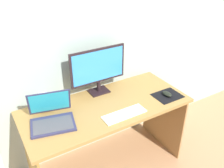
{
  "coord_description": "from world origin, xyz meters",
  "views": [
    {
      "loc": [
        -0.84,
        -1.52,
        1.93
      ],
      "look_at": [
        0.05,
        -0.02,
        0.94
      ],
      "focal_mm": 39.21,
      "sensor_mm": 36.0,
      "label": 1
    }
  ],
  "objects": [
    {
      "name": "mousepad",
      "position": [
        0.56,
        -0.15,
        0.74
      ],
      "size": [
        0.25,
        0.2,
        0.0
      ],
      "primitive_type": "cube",
      "color": "black",
      "rests_on": "desk"
    },
    {
      "name": "mouse",
      "position": [
        0.55,
        -0.15,
        0.76
      ],
      "size": [
        0.07,
        0.11,
        0.04
      ],
      "primitive_type": "ellipsoid",
      "rotation": [
        0.0,
        0.0,
        0.1
      ],
      "color": "black",
      "rests_on": "mousepad"
    },
    {
      "name": "ground_plane",
      "position": [
        0.0,
        0.0,
        0.0
      ],
      "size": [
        8.0,
        8.0,
        0.0
      ],
      "primitive_type": "plane",
      "color": "tan"
    },
    {
      "name": "fishbowl",
      "position": [
        -0.46,
        0.23,
        0.81
      ],
      "size": [
        0.16,
        0.16,
        0.16
      ],
      "primitive_type": "sphere",
      "color": "silver",
      "rests_on": "desk"
    },
    {
      "name": "laptop",
      "position": [
        -0.47,
        0.02,
        0.78
      ],
      "size": [
        0.39,
        0.36,
        0.23
      ],
      "color": "#2E2D4D",
      "rests_on": "desk"
    },
    {
      "name": "keyboard_external",
      "position": [
        0.06,
        -0.19,
        0.74
      ],
      "size": [
        0.37,
        0.12,
        0.01
      ],
      "primitive_type": "cube",
      "rotation": [
        0.0,
        0.0,
        -0.0
      ],
      "color": "white",
      "rests_on": "desk"
    },
    {
      "name": "desk",
      "position": [
        0.0,
        0.0,
        0.58
      ],
      "size": [
        1.45,
        0.64,
        0.73
      ],
      "color": "olive",
      "rests_on": "ground_plane"
    },
    {
      "name": "wall_back",
      "position": [
        0.0,
        0.38,
        1.25
      ],
      "size": [
        6.0,
        0.04,
        2.5
      ],
      "primitive_type": "cube",
      "color": "#A0B4A8",
      "rests_on": "ground_plane"
    },
    {
      "name": "monitor",
      "position": [
        0.05,
        0.23,
        0.98
      ],
      "size": [
        0.53,
        0.14,
        0.43
      ],
      "color": "black",
      "rests_on": "desk"
    }
  ]
}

